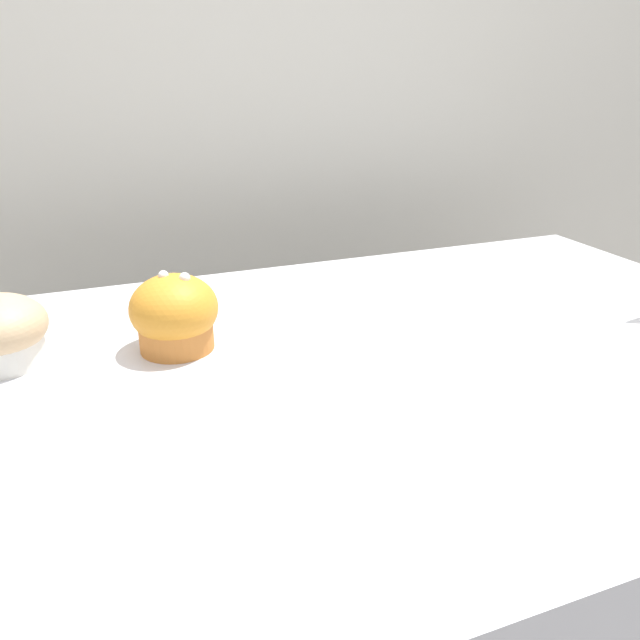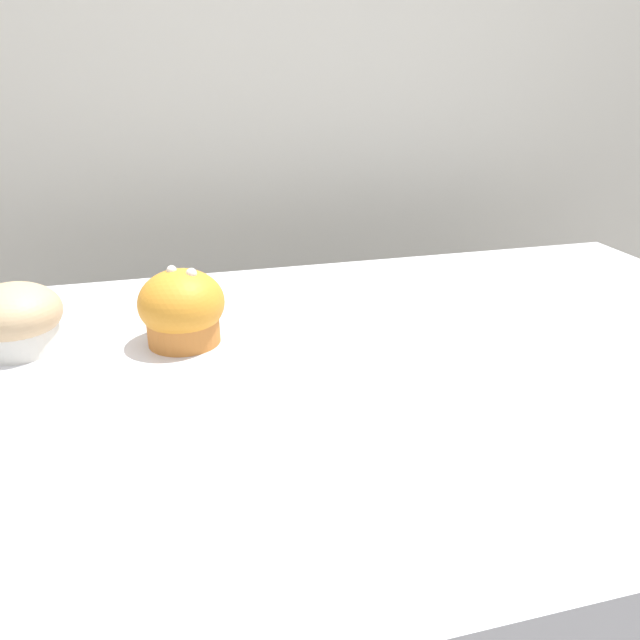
{
  "view_description": "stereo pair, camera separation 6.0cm",
  "coord_description": "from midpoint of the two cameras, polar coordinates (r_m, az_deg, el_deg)",
  "views": [
    {
      "loc": [
        -0.26,
        -0.51,
        1.23
      ],
      "look_at": [
        -0.06,
        0.01,
        1.0
      ],
      "focal_mm": 35.0,
      "sensor_mm": 36.0,
      "label": 1
    },
    {
      "loc": [
        -0.2,
        -0.53,
        1.23
      ],
      "look_at": [
        -0.06,
        0.01,
        1.0
      ],
      "focal_mm": 35.0,
      "sensor_mm": 36.0,
      "label": 2
    }
  ],
  "objects": [
    {
      "name": "wall_back",
      "position": [
        1.19,
        -3.24,
        6.59
      ],
      "size": [
        3.2,
        0.1,
        1.8
      ],
      "primitive_type": "cube",
      "color": "beige",
      "rests_on": "ground"
    },
    {
      "name": "muffin_front_center",
      "position": [
        0.69,
        -23.92,
        0.06
      ],
      "size": [
        0.09,
        0.09,
        0.07
      ],
      "color": "silver",
      "rests_on": "display_counter"
    },
    {
      "name": "muffin_back_right",
      "position": [
        0.66,
        -9.98,
        0.95
      ],
      "size": [
        0.09,
        0.09,
        0.08
      ],
      "color": "#CD7833",
      "rests_on": "display_counter"
    }
  ]
}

